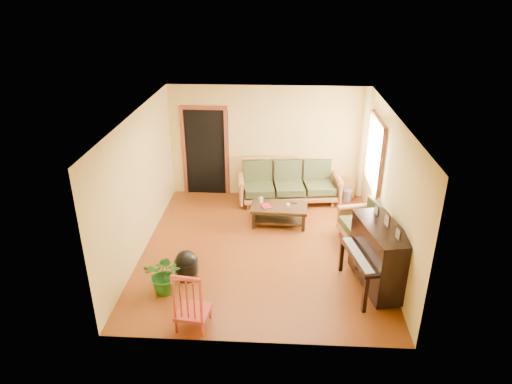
# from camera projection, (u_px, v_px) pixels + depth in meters

# --- Properties ---
(floor) EXTENTS (5.00, 5.00, 0.00)m
(floor) POSITION_uv_depth(u_px,v_px,m) (262.00, 249.00, 8.73)
(floor) COLOR #58250B
(floor) RESTS_ON ground
(doorway) EXTENTS (1.08, 0.16, 2.05)m
(doorway) POSITION_uv_depth(u_px,v_px,m) (205.00, 153.00, 10.62)
(doorway) COLOR black
(doorway) RESTS_ON floor
(window) EXTENTS (0.12, 1.36, 1.46)m
(window) POSITION_uv_depth(u_px,v_px,m) (375.00, 154.00, 9.16)
(window) COLOR white
(window) RESTS_ON right_wall
(sofa) EXTENTS (2.41, 1.26, 0.99)m
(sofa) POSITION_uv_depth(u_px,v_px,m) (289.00, 182.00, 10.39)
(sofa) COLOR #985E37
(sofa) RESTS_ON floor
(coffee_table) EXTENTS (1.18, 0.68, 0.42)m
(coffee_table) POSITION_uv_depth(u_px,v_px,m) (279.00, 215.00, 9.54)
(coffee_table) COLOR black
(coffee_table) RESTS_ON floor
(armchair) EXTENTS (1.01, 1.04, 0.87)m
(armchair) POSITION_uv_depth(u_px,v_px,m) (361.00, 220.00, 8.85)
(armchair) COLOR #985E37
(armchair) RESTS_ON floor
(piano) EXTENTS (1.03, 1.44, 1.16)m
(piano) POSITION_uv_depth(u_px,v_px,m) (379.00, 258.00, 7.39)
(piano) COLOR black
(piano) RESTS_ON floor
(footstool) EXTENTS (0.46, 0.46, 0.38)m
(footstool) POSITION_uv_depth(u_px,v_px,m) (187.00, 268.00, 7.81)
(footstool) COLOR black
(footstool) RESTS_ON floor
(red_chair) EXTENTS (0.53, 0.56, 0.99)m
(red_chair) POSITION_uv_depth(u_px,v_px,m) (192.00, 298.00, 6.58)
(red_chair) COLOR maroon
(red_chair) RESTS_ON floor
(leaning_frame) EXTENTS (0.41, 0.19, 0.54)m
(leaning_frame) POSITION_uv_depth(u_px,v_px,m) (347.00, 186.00, 10.72)
(leaning_frame) COLOR gold
(leaning_frame) RESTS_ON floor
(ceramic_crock) EXTENTS (0.24, 0.24, 0.26)m
(ceramic_crock) POSITION_uv_depth(u_px,v_px,m) (348.00, 195.00, 10.59)
(ceramic_crock) COLOR #2E488B
(ceramic_crock) RESTS_ON floor
(potted_plant) EXTENTS (0.68, 0.61, 0.69)m
(potted_plant) POSITION_uv_depth(u_px,v_px,m) (165.00, 274.00, 7.37)
(potted_plant) COLOR #1B5418
(potted_plant) RESTS_ON floor
(book) EXTENTS (0.26, 0.29, 0.02)m
(book) POSITION_uv_depth(u_px,v_px,m) (262.00, 207.00, 9.38)
(book) COLOR maroon
(book) RESTS_ON coffee_table
(candle) EXTENTS (0.08, 0.08, 0.12)m
(candle) POSITION_uv_depth(u_px,v_px,m) (261.00, 200.00, 9.58)
(candle) COLOR white
(candle) RESTS_ON coffee_table
(glass_jar) EXTENTS (0.10, 0.10, 0.05)m
(glass_jar) POSITION_uv_depth(u_px,v_px,m) (288.00, 205.00, 9.44)
(glass_jar) COLOR white
(glass_jar) RESTS_ON coffee_table
(remote) EXTENTS (0.15, 0.04, 0.01)m
(remote) POSITION_uv_depth(u_px,v_px,m) (294.00, 203.00, 9.56)
(remote) COLOR black
(remote) RESTS_ON coffee_table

